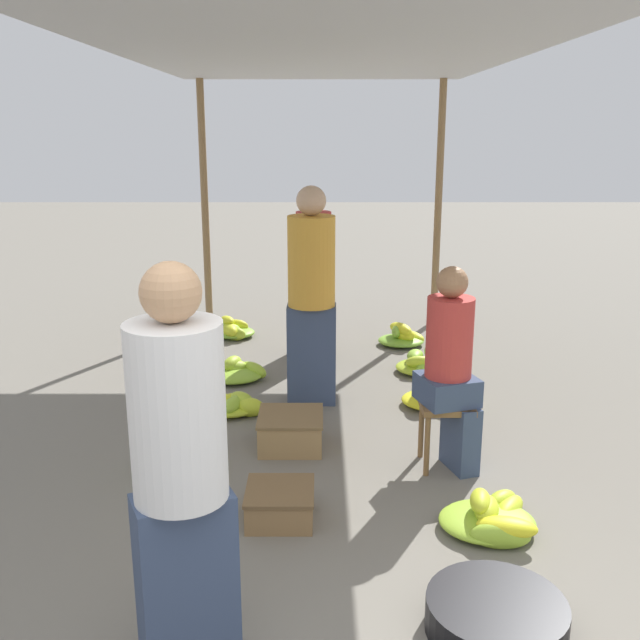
% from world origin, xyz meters
% --- Properties ---
extents(canopy_post_back_left, '(0.08, 0.08, 2.70)m').
position_xyz_m(canopy_post_back_left, '(-1.30, 6.09, 1.35)').
color(canopy_post_back_left, olive).
rests_on(canopy_post_back_left, ground).
extents(canopy_post_back_right, '(0.08, 0.08, 2.70)m').
position_xyz_m(canopy_post_back_right, '(1.30, 6.09, 1.35)').
color(canopy_post_back_right, olive).
rests_on(canopy_post_back_right, ground).
extents(canopy_tarp, '(3.00, 6.19, 0.04)m').
position_xyz_m(canopy_tarp, '(0.00, 3.19, 2.72)').
color(canopy_tarp, '#B2B2B7').
rests_on(canopy_tarp, canopy_post_front_left).
extents(vendor_foreground, '(0.49, 0.49, 1.73)m').
position_xyz_m(vendor_foreground, '(-0.55, 0.61, 0.90)').
color(vendor_foreground, '#384766').
rests_on(vendor_foreground, ground).
extents(stool, '(0.34, 0.34, 0.46)m').
position_xyz_m(stool, '(0.81, 2.46, 0.36)').
color(stool, brown).
rests_on(stool, ground).
extents(vendor_seated, '(0.43, 0.43, 1.36)m').
position_xyz_m(vendor_seated, '(0.83, 2.46, 0.71)').
color(vendor_seated, '#384766').
rests_on(vendor_seated, ground).
extents(basin_black, '(0.63, 0.63, 0.16)m').
position_xyz_m(basin_black, '(0.77, 0.83, 0.08)').
color(basin_black, black).
rests_on(basin_black, ground).
extents(banana_pile_left_0, '(0.50, 0.50, 0.19)m').
position_xyz_m(banana_pile_left_0, '(-0.95, 2.33, 0.07)').
color(banana_pile_left_0, '#C4D329').
rests_on(banana_pile_left_0, ground).
extents(banana_pile_left_1, '(0.65, 0.47, 0.19)m').
position_xyz_m(banana_pile_left_1, '(-0.80, 4.18, 0.07)').
color(banana_pile_left_1, '#9DC330').
rests_on(banana_pile_left_1, ground).
extents(banana_pile_left_2, '(0.50, 0.57, 0.24)m').
position_xyz_m(banana_pile_left_2, '(-0.98, 5.50, 0.08)').
color(banana_pile_left_2, yellow).
rests_on(banana_pile_left_2, ground).
extents(banana_pile_left_3, '(0.53, 0.46, 0.17)m').
position_xyz_m(banana_pile_left_3, '(-0.70, 3.39, 0.07)').
color(banana_pile_left_3, '#ACC92D').
rests_on(banana_pile_left_3, ground).
extents(banana_pile_right_0, '(0.57, 0.59, 0.22)m').
position_xyz_m(banana_pile_right_0, '(0.95, 1.67, 0.07)').
color(banana_pile_right_0, '#BDD02A').
rests_on(banana_pile_right_0, ground).
extents(banana_pile_right_1, '(0.55, 0.46, 0.25)m').
position_xyz_m(banana_pile_right_1, '(0.93, 3.53, 0.08)').
color(banana_pile_right_1, '#80B735').
rests_on(banana_pile_right_1, ground).
extents(banana_pile_right_2, '(0.52, 0.45, 0.24)m').
position_xyz_m(banana_pile_right_2, '(0.84, 5.20, 0.09)').
color(banana_pile_right_2, '#82B835').
rests_on(banana_pile_right_2, ground).
extents(banana_pile_right_3, '(0.55, 0.48, 0.26)m').
position_xyz_m(banana_pile_right_3, '(0.95, 4.34, 0.08)').
color(banana_pile_right_3, '#8ABC33').
rests_on(banana_pile_right_3, ground).
extents(crate_near, '(0.39, 0.39, 0.19)m').
position_xyz_m(crate_near, '(-0.25, 1.79, 0.10)').
color(crate_near, olive).
rests_on(crate_near, ground).
extents(crate_mid, '(0.46, 0.46, 0.24)m').
position_xyz_m(crate_mid, '(-0.22, 2.76, 0.12)').
color(crate_mid, '#9E7A4C').
rests_on(crate_mid, ground).
extents(shopper_walking_mid, '(0.44, 0.44, 1.62)m').
position_xyz_m(shopper_walking_mid, '(-0.08, 4.98, 0.84)').
color(shopper_walking_mid, '#4C4238').
rests_on(shopper_walking_mid, ground).
extents(shopper_walking_far, '(0.39, 0.38, 1.76)m').
position_xyz_m(shopper_walking_far, '(-0.08, 3.62, 0.91)').
color(shopper_walking_far, '#384766').
rests_on(shopper_walking_far, ground).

